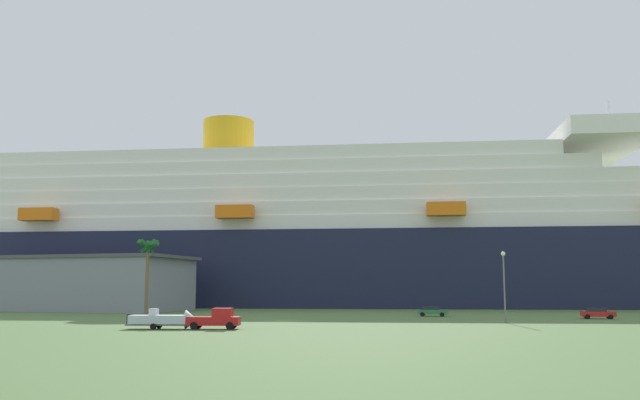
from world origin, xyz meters
TOP-DOWN VIEW (x-y plane):
  - ground_plane at (0.00, 30.00)m, footprint 600.00×600.00m
  - cruise_ship at (-3.83, 70.43)m, footprint 234.07×56.15m
  - terminal_building at (-54.60, 32.08)m, footprint 52.76×22.87m
  - pickup_truck at (-2.41, -18.63)m, footprint 5.86×3.02m
  - small_boat_on_trailer at (-7.56, -19.51)m, footprint 8.46×3.25m
  - palm_tree at (-24.15, 8.54)m, footprint 3.78×3.51m
  - street_lamp at (28.15, 0.76)m, footprint 0.56×0.56m
  - parked_car_green_wagon at (18.28, 19.03)m, footprint 4.49×2.05m
  - parked_car_red_hatchback at (41.53, 15.46)m, footprint 4.63×2.11m

SIDE VIEW (x-z plane):
  - ground_plane at x=0.00m, z-range 0.00..0.00m
  - parked_car_green_wagon at x=18.28m, z-range 0.04..1.62m
  - parked_car_red_hatchback at x=41.53m, z-range 0.04..1.62m
  - small_boat_on_trailer at x=-7.56m, z-range -0.12..2.03m
  - pickup_truck at x=-2.41m, z-range -0.06..2.14m
  - terminal_building at x=-54.60m, z-range 0.02..10.43m
  - street_lamp at x=28.15m, z-range 1.26..10.11m
  - palm_tree at x=-24.15m, z-range 3.77..15.68m
  - cruise_ship at x=-3.83m, z-range -12.04..42.24m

